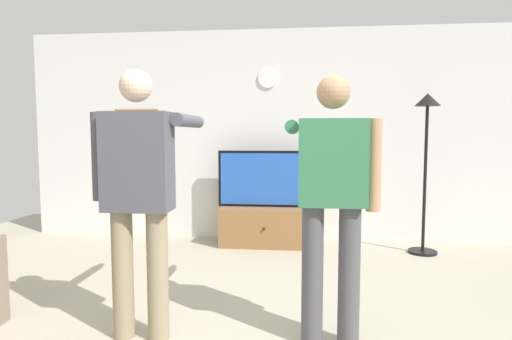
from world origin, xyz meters
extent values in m
cube|color=silver|center=(0.00, 2.95, 1.35)|extent=(6.40, 0.10, 2.70)
cube|color=olive|center=(-0.04, 2.60, 0.24)|extent=(1.11, 0.50, 0.47)
sphere|color=black|center=(-0.04, 2.34, 0.26)|extent=(0.04, 0.04, 0.04)
cube|color=black|center=(-0.04, 2.65, 0.82)|extent=(1.19, 0.06, 0.70)
cube|color=blue|center=(-0.04, 2.62, 0.82)|extent=(1.13, 0.01, 0.64)
cylinder|color=white|center=(-0.04, 2.89, 2.08)|extent=(0.25, 0.03, 0.25)
cube|color=olive|center=(-1.78, 2.90, 1.41)|extent=(0.59, 0.04, 0.58)
cylinder|color=black|center=(1.80, 2.42, 0.01)|extent=(0.32, 0.32, 0.03)
cylinder|color=black|center=(1.80, 2.42, 0.86)|extent=(0.04, 0.04, 1.66)
cone|color=black|center=(1.80, 2.42, 1.76)|extent=(0.28, 0.28, 0.14)
cylinder|color=gray|center=(-0.79, 0.11, 0.43)|extent=(0.14, 0.14, 0.87)
cylinder|color=gray|center=(-0.55, 0.11, 0.43)|extent=(0.14, 0.14, 0.87)
cube|color=#4C4C56|center=(-0.67, 0.11, 1.19)|extent=(0.44, 0.22, 0.64)
sphere|color=beige|center=(-0.67, 0.11, 1.68)|extent=(0.21, 0.21, 0.21)
cylinder|color=#4C4C56|center=(-0.94, 0.11, 1.22)|extent=(0.09, 0.09, 0.58)
cylinder|color=#4C4C56|center=(-0.41, 0.40, 1.46)|extent=(0.09, 0.58, 0.09)
cube|color=white|center=(-0.41, 0.72, 1.46)|extent=(0.04, 0.12, 0.04)
cylinder|color=#4C4C51|center=(0.47, 0.16, 0.46)|extent=(0.14, 0.14, 0.91)
cylinder|color=#4C4C51|center=(0.70, 0.16, 0.46)|extent=(0.14, 0.14, 0.91)
cube|color=#33724C|center=(0.58, 0.16, 1.19)|extent=(0.43, 0.22, 0.55)
sphere|color=tan|center=(0.58, 0.16, 1.63)|extent=(0.21, 0.21, 0.21)
cylinder|color=#33724C|center=(0.33, 0.45, 1.41)|extent=(0.09, 0.58, 0.09)
cube|color=white|center=(0.33, 0.77, 1.41)|extent=(0.04, 0.12, 0.04)
cylinder|color=tan|center=(0.84, 0.16, 1.17)|extent=(0.09, 0.09, 0.58)
camera|label=1|loc=(0.38, -2.52, 1.37)|focal=29.52mm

